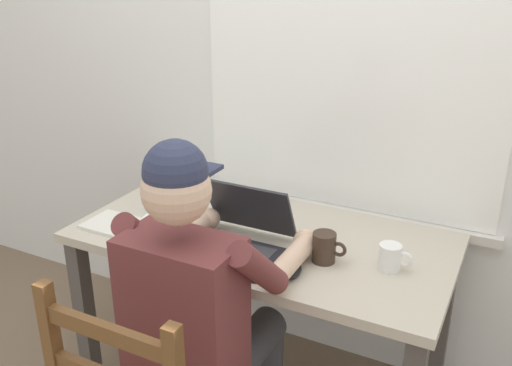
{
  "coord_description": "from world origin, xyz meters",
  "views": [
    {
      "loc": [
        0.81,
        -1.63,
        1.66
      ],
      "look_at": [
        0.0,
        -0.05,
        0.95
      ],
      "focal_mm": 38.97,
      "sensor_mm": 36.0,
      "label": 1
    }
  ],
  "objects_px": {
    "coffee_mug_dark": "(325,247)",
    "book_stack_main": "(174,202)",
    "laptop": "(237,235)",
    "desk": "(262,258)",
    "seated_person": "(203,304)",
    "computer_mouse": "(291,271)",
    "coffee_mug_white": "(391,257)"
  },
  "relations": [
    {
      "from": "coffee_mug_dark",
      "to": "book_stack_main",
      "type": "bearing_deg",
      "value": 168.57
    },
    {
      "from": "laptop",
      "to": "coffee_mug_dark",
      "type": "relative_size",
      "value": 2.83
    },
    {
      "from": "laptop",
      "to": "coffee_mug_dark",
      "type": "distance_m",
      "value": 0.31
    },
    {
      "from": "desk",
      "to": "laptop",
      "type": "height_order",
      "value": "laptop"
    },
    {
      "from": "desk",
      "to": "coffee_mug_dark",
      "type": "relative_size",
      "value": 11.73
    },
    {
      "from": "seated_person",
      "to": "book_stack_main",
      "type": "height_order",
      "value": "seated_person"
    },
    {
      "from": "desk",
      "to": "computer_mouse",
      "type": "bearing_deg",
      "value": -45.63
    },
    {
      "from": "seated_person",
      "to": "coffee_mug_dark",
      "type": "height_order",
      "value": "seated_person"
    },
    {
      "from": "laptop",
      "to": "book_stack_main",
      "type": "height_order",
      "value": "laptop"
    },
    {
      "from": "book_stack_main",
      "to": "desk",
      "type": "bearing_deg",
      "value": -7.78
    },
    {
      "from": "computer_mouse",
      "to": "book_stack_main",
      "type": "bearing_deg",
      "value": 156.75
    },
    {
      "from": "seated_person",
      "to": "laptop",
      "type": "xyz_separation_m",
      "value": [
        -0.04,
        0.28,
        0.1
      ]
    },
    {
      "from": "seated_person",
      "to": "laptop",
      "type": "relative_size",
      "value": 3.75
    },
    {
      "from": "laptop",
      "to": "computer_mouse",
      "type": "relative_size",
      "value": 3.3
    },
    {
      "from": "seated_person",
      "to": "coffee_mug_white",
      "type": "bearing_deg",
      "value": 38.83
    },
    {
      "from": "laptop",
      "to": "computer_mouse",
      "type": "height_order",
      "value": "laptop"
    },
    {
      "from": "coffee_mug_dark",
      "to": "seated_person",
      "type": "bearing_deg",
      "value": -128.5
    },
    {
      "from": "book_stack_main",
      "to": "computer_mouse",
      "type": "bearing_deg",
      "value": -23.25
    },
    {
      "from": "laptop",
      "to": "coffee_mug_white",
      "type": "distance_m",
      "value": 0.52
    },
    {
      "from": "laptop",
      "to": "book_stack_main",
      "type": "relative_size",
      "value": 1.58
    },
    {
      "from": "computer_mouse",
      "to": "laptop",
      "type": "bearing_deg",
      "value": 161.5
    },
    {
      "from": "seated_person",
      "to": "computer_mouse",
      "type": "relative_size",
      "value": 12.37
    },
    {
      "from": "laptop",
      "to": "computer_mouse",
      "type": "distance_m",
      "value": 0.26
    },
    {
      "from": "computer_mouse",
      "to": "coffee_mug_dark",
      "type": "relative_size",
      "value": 0.86
    },
    {
      "from": "computer_mouse",
      "to": "coffee_mug_white",
      "type": "xyz_separation_m",
      "value": [
        0.27,
        0.18,
        0.03
      ]
    },
    {
      "from": "laptop",
      "to": "coffee_mug_dark",
      "type": "xyz_separation_m",
      "value": [
        0.3,
        0.05,
        0.0
      ]
    },
    {
      "from": "computer_mouse",
      "to": "book_stack_main",
      "type": "xyz_separation_m",
      "value": [
        -0.64,
        0.28,
        0.0
      ]
    },
    {
      "from": "seated_person",
      "to": "coffee_mug_white",
      "type": "distance_m",
      "value": 0.62
    },
    {
      "from": "seated_person",
      "to": "book_stack_main",
      "type": "xyz_separation_m",
      "value": [
        -0.44,
        0.48,
        0.07
      ]
    },
    {
      "from": "seated_person",
      "to": "book_stack_main",
      "type": "relative_size",
      "value": 5.93
    },
    {
      "from": "computer_mouse",
      "to": "coffee_mug_dark",
      "type": "xyz_separation_m",
      "value": [
        0.06,
        0.13,
        0.03
      ]
    },
    {
      "from": "desk",
      "to": "laptop",
      "type": "bearing_deg",
      "value": -101.98
    }
  ]
}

